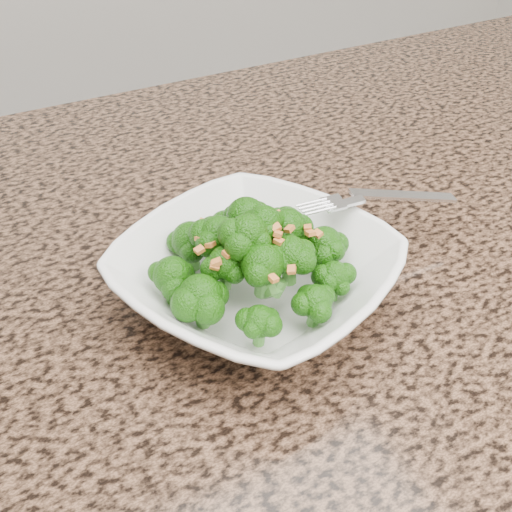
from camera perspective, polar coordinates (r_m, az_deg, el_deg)
granite_counter at (r=0.61m, az=7.81°, el=-3.74°), size 1.64×1.04×0.03m
bowl at (r=0.56m, az=0.00°, el=-1.77°), size 0.30×0.30×0.06m
broccoli_pile at (r=0.52m, az=0.00°, el=3.28°), size 0.20×0.20×0.06m
garlic_topping at (r=0.51m, az=0.00°, el=6.51°), size 0.12×0.12×0.01m
fork at (r=0.60m, az=8.87°, el=4.90°), size 0.19×0.07×0.01m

